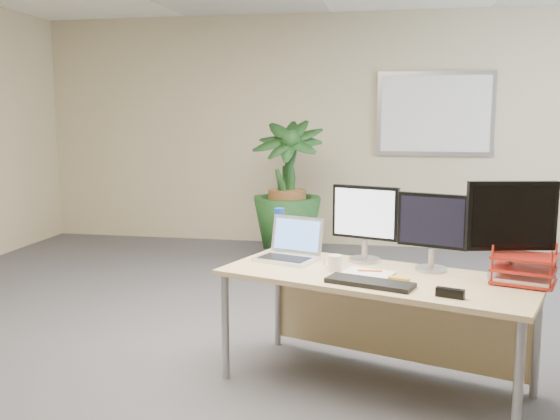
% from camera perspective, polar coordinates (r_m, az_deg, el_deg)
% --- Properties ---
extents(floor, '(8.00, 8.00, 0.00)m').
position_cam_1_polar(floor, '(3.77, -2.69, -15.47)').
color(floor, '#454449').
rests_on(floor, ground).
extents(back_wall, '(7.00, 0.04, 2.70)m').
position_cam_1_polar(back_wall, '(7.39, 4.54, 7.21)').
color(back_wall, beige).
rests_on(back_wall, floor).
extents(whiteboard, '(1.30, 0.04, 0.95)m').
position_cam_1_polar(whiteboard, '(7.32, 14.01, 8.53)').
color(whiteboard, '#ABABB0').
rests_on(whiteboard, back_wall).
extents(desk, '(1.87, 1.24, 0.66)m').
position_cam_1_polar(desk, '(3.65, 9.33, -7.61)').
color(desk, '#D3B47C').
rests_on(desk, floor).
extents(floor_plant, '(0.90, 0.90, 1.50)m').
position_cam_1_polar(floor_plant, '(6.54, 0.65, 1.77)').
color(floor_plant, '#153A18').
rests_on(floor_plant, floor).
extents(monitor_left, '(0.40, 0.19, 0.46)m').
position_cam_1_polar(monitor_left, '(3.78, 7.80, -0.76)').
color(monitor_left, '#A2A1A6').
rests_on(monitor_left, desk).
extents(monitor_right, '(0.39, 0.18, 0.44)m').
position_cam_1_polar(monitor_right, '(3.63, 13.77, -1.49)').
color(monitor_right, '#A2A1A6').
rests_on(monitor_right, desk).
extents(monitor_dark, '(0.48, 0.22, 0.54)m').
position_cam_1_polar(monitor_dark, '(3.55, 20.39, -1.19)').
color(monitor_dark, '#A2A1A6').
rests_on(monitor_dark, desk).
extents(laptop, '(0.43, 0.40, 0.25)m').
position_cam_1_polar(laptop, '(3.86, 0.94, -3.58)').
color(laptop, silver).
rests_on(laptop, desk).
extents(keyboard, '(0.48, 0.29, 0.03)m').
position_cam_1_polar(keyboard, '(3.32, 8.21, -6.59)').
color(keyboard, black).
rests_on(keyboard, desk).
extents(coffee_mug, '(0.12, 0.08, 0.09)m').
position_cam_1_polar(coffee_mug, '(3.58, 5.00, -4.84)').
color(coffee_mug, white).
rests_on(coffee_mug, desk).
extents(spiral_notebook, '(0.32, 0.28, 0.01)m').
position_cam_1_polar(spiral_notebook, '(3.52, 8.00, -5.79)').
color(spiral_notebook, white).
rests_on(spiral_notebook, desk).
extents(orange_pen, '(0.14, 0.02, 0.01)m').
position_cam_1_polar(orange_pen, '(3.55, 8.21, -5.51)').
color(orange_pen, orange).
rests_on(orange_pen, spiral_notebook).
extents(yellow_highlighter, '(0.12, 0.05, 0.02)m').
position_cam_1_polar(yellow_highlighter, '(3.45, 10.85, -6.15)').
color(yellow_highlighter, yellow).
rests_on(yellow_highlighter, desk).
extents(water_bottle, '(0.07, 0.07, 0.28)m').
position_cam_1_polar(water_bottle, '(4.04, -0.05, -1.92)').
color(water_bottle, silver).
rests_on(water_bottle, desk).
extents(letter_tray, '(0.37, 0.32, 0.15)m').
position_cam_1_polar(letter_tray, '(3.53, 21.38, -5.26)').
color(letter_tray, '#AD2015').
rests_on(letter_tray, desk).
extents(stapler, '(0.14, 0.08, 0.05)m').
position_cam_1_polar(stapler, '(3.17, 15.29, -7.33)').
color(stapler, black).
rests_on(stapler, desk).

